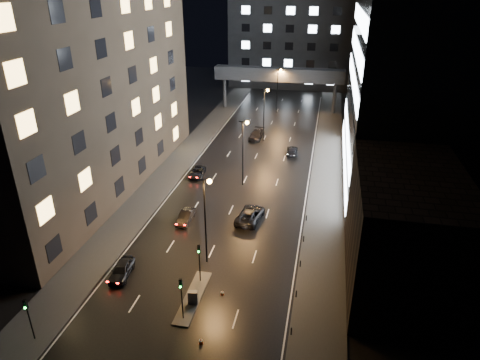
# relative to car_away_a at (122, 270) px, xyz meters

# --- Properties ---
(ground) EXTENTS (160.00, 160.00, 0.00)m
(ground) POSITION_rel_car_away_a_xyz_m (8.05, 36.20, -0.76)
(ground) COLOR black
(ground) RESTS_ON ground
(sidewalk_left) EXTENTS (5.00, 110.00, 0.15)m
(sidewalk_left) POSITION_rel_car_away_a_xyz_m (-4.45, 31.20, -0.69)
(sidewalk_left) COLOR #383533
(sidewalk_left) RESTS_ON ground
(sidewalk_right) EXTENTS (5.00, 110.00, 0.15)m
(sidewalk_right) POSITION_rel_car_away_a_xyz_m (20.55, 31.20, -0.69)
(sidewalk_right) COLOR #383533
(sidewalk_right) RESTS_ON ground
(building_left) EXTENTS (15.00, 48.00, 40.00)m
(building_left) POSITION_rel_car_away_a_xyz_m (-14.45, 20.20, 19.24)
(building_left) COLOR #2D2319
(building_left) RESTS_ON ground
(building_right_low) EXTENTS (10.00, 18.00, 12.00)m
(building_right_low) POSITION_rel_car_away_a_xyz_m (28.05, 5.20, 5.24)
(building_right_low) COLOR black
(building_right_low) RESTS_ON ground
(building_right_glass) EXTENTS (20.00, 36.00, 45.00)m
(building_right_glass) POSITION_rel_car_away_a_xyz_m (33.05, 32.20, 21.74)
(building_right_glass) COLOR black
(building_right_glass) RESTS_ON ground
(building_far) EXTENTS (34.00, 14.00, 25.00)m
(building_far) POSITION_rel_car_away_a_xyz_m (8.05, 94.20, 11.74)
(building_far) COLOR #333335
(building_far) RESTS_ON ground
(skybridge) EXTENTS (30.00, 3.00, 10.00)m
(skybridge) POSITION_rel_car_away_a_xyz_m (8.05, 66.20, 7.58)
(skybridge) COLOR #333335
(skybridge) RESTS_ON ground
(median_island) EXTENTS (1.60, 8.00, 0.15)m
(median_island) POSITION_rel_car_away_a_xyz_m (8.35, -1.80, -0.69)
(median_island) COLOR #383533
(median_island) RESTS_ON ground
(traffic_signal_near) EXTENTS (0.28, 0.34, 4.40)m
(traffic_signal_near) POSITION_rel_car_away_a_xyz_m (8.35, 0.69, 2.33)
(traffic_signal_near) COLOR black
(traffic_signal_near) RESTS_ON median_island
(traffic_signal_far) EXTENTS (0.28, 0.34, 4.40)m
(traffic_signal_far) POSITION_rel_car_away_a_xyz_m (8.35, -4.81, 2.33)
(traffic_signal_far) COLOR black
(traffic_signal_far) RESTS_ON median_island
(traffic_signal_corner) EXTENTS (0.28, 0.34, 4.40)m
(traffic_signal_corner) POSITION_rel_car_away_a_xyz_m (-3.45, -9.81, 2.18)
(traffic_signal_corner) COLOR black
(traffic_signal_corner) RESTS_ON ground
(bollard_row) EXTENTS (0.12, 25.12, 0.90)m
(bollard_row) POSITION_rel_car_away_a_xyz_m (18.25, 2.70, -0.31)
(bollard_row) COLOR black
(bollard_row) RESTS_ON ground
(streetlight_near) EXTENTS (1.45, 0.50, 10.15)m
(streetlight_near) POSITION_rel_car_away_a_xyz_m (8.21, 4.20, 5.74)
(streetlight_near) COLOR black
(streetlight_near) RESTS_ON ground
(streetlight_mid_a) EXTENTS (1.45, 0.50, 10.15)m
(streetlight_mid_a) POSITION_rel_car_away_a_xyz_m (8.21, 24.20, 5.74)
(streetlight_mid_a) COLOR black
(streetlight_mid_a) RESTS_ON ground
(streetlight_mid_b) EXTENTS (1.45, 0.50, 10.15)m
(streetlight_mid_b) POSITION_rel_car_away_a_xyz_m (8.21, 44.20, 5.74)
(streetlight_mid_b) COLOR black
(streetlight_mid_b) RESTS_ON ground
(streetlight_far) EXTENTS (1.45, 0.50, 10.15)m
(streetlight_far) POSITION_rel_car_away_a_xyz_m (8.21, 64.20, 5.74)
(streetlight_far) COLOR black
(streetlight_far) RESTS_ON ground
(car_away_a) EXTENTS (2.32, 4.65, 1.52)m
(car_away_a) POSITION_rel_car_away_a_xyz_m (0.00, 0.00, 0.00)
(car_away_a) COLOR black
(car_away_a) RESTS_ON ground
(car_away_b) EXTENTS (1.50, 4.23, 1.39)m
(car_away_b) POSITION_rel_car_away_a_xyz_m (3.03, 12.08, -0.07)
(car_away_b) COLOR black
(car_away_b) RESTS_ON ground
(car_away_c) EXTENTS (2.70, 4.93, 1.31)m
(car_away_c) POSITION_rel_car_away_a_xyz_m (0.34, 25.92, -0.11)
(car_away_c) COLOR black
(car_away_c) RESTS_ON ground
(car_away_d) EXTENTS (2.60, 5.76, 1.64)m
(car_away_d) POSITION_rel_car_away_a_xyz_m (6.55, 45.21, 0.06)
(car_away_d) COLOR black
(car_away_d) RESTS_ON ground
(car_toward_a) EXTENTS (3.48, 6.25, 1.65)m
(car_toward_a) POSITION_rel_car_away_a_xyz_m (11.09, 14.06, 0.06)
(car_toward_a) COLOR black
(car_toward_a) RESTS_ON ground
(car_toward_b) EXTENTS (2.26, 4.86, 1.37)m
(car_toward_b) POSITION_rel_car_away_a_xyz_m (14.19, 38.43, -0.07)
(car_toward_b) COLOR black
(car_toward_b) RESTS_ON ground
(utility_cabinet) EXTENTS (0.99, 0.64, 1.36)m
(utility_cabinet) POSITION_rel_car_away_a_xyz_m (8.63, -2.68, 0.07)
(utility_cabinet) COLOR #515154
(utility_cabinet) RESTS_ON median_island
(cone_a) EXTENTS (0.48, 0.48, 0.49)m
(cone_a) POSITION_rel_car_away_a_xyz_m (11.05, -0.80, -0.52)
(cone_a) COLOR #DD460B
(cone_a) RESTS_ON ground
(cone_b) EXTENTS (0.51, 0.51, 0.54)m
(cone_b) POSITION_rel_car_away_a_xyz_m (10.78, -7.25, -0.49)
(cone_b) COLOR #FF580D
(cone_b) RESTS_ON ground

